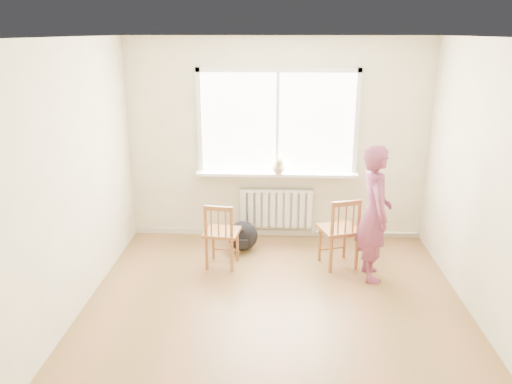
# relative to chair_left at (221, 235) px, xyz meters

# --- Properties ---
(floor) EXTENTS (4.50, 4.50, 0.00)m
(floor) POSITION_rel_chair_left_xyz_m (0.66, -1.22, -0.42)
(floor) COLOR #92613B
(floor) RESTS_ON ground
(ceiling) EXTENTS (4.50, 4.50, 0.00)m
(ceiling) POSITION_rel_chair_left_xyz_m (0.66, -1.22, 2.28)
(ceiling) COLOR white
(ceiling) RESTS_ON back_wall
(back_wall) EXTENTS (4.00, 0.01, 2.70)m
(back_wall) POSITION_rel_chair_left_xyz_m (0.66, 1.03, 0.93)
(back_wall) COLOR #EDE6BE
(back_wall) RESTS_ON ground
(window) EXTENTS (2.12, 0.05, 1.42)m
(window) POSITION_rel_chair_left_xyz_m (0.66, 1.01, 1.25)
(window) COLOR white
(window) RESTS_ON back_wall
(windowsill) EXTENTS (2.15, 0.22, 0.04)m
(windowsill) POSITION_rel_chair_left_xyz_m (0.66, 0.92, 0.51)
(windowsill) COLOR white
(windowsill) RESTS_ON back_wall
(radiator) EXTENTS (1.00, 0.12, 0.55)m
(radiator) POSITION_rel_chair_left_xyz_m (0.66, 0.94, 0.02)
(radiator) COLOR white
(radiator) RESTS_ON back_wall
(heating_pipe) EXTENTS (1.40, 0.04, 0.04)m
(heating_pipe) POSITION_rel_chair_left_xyz_m (1.91, 0.97, -0.34)
(heating_pipe) COLOR silver
(heating_pipe) RESTS_ON back_wall
(baseboard) EXTENTS (4.00, 0.03, 0.08)m
(baseboard) POSITION_rel_chair_left_xyz_m (0.66, 1.02, -0.38)
(baseboard) COLOR beige
(baseboard) RESTS_ON ground
(chair_left) EXTENTS (0.45, 0.44, 0.82)m
(chair_left) POSITION_rel_chair_left_xyz_m (0.00, 0.00, 0.00)
(chair_left) COLOR #92582A
(chair_left) RESTS_ON floor
(chair_right) EXTENTS (0.55, 0.54, 0.89)m
(chair_right) POSITION_rel_chair_left_xyz_m (1.43, 0.07, 0.03)
(chair_right) COLOR #92582A
(chair_right) RESTS_ON floor
(person) EXTENTS (0.41, 0.60, 1.58)m
(person) POSITION_rel_chair_left_xyz_m (1.77, -0.17, 0.37)
(person) COLOR #CC4452
(person) RESTS_ON floor
(cat) EXTENTS (0.18, 0.39, 0.26)m
(cat) POSITION_rel_chair_left_xyz_m (0.68, 0.84, 0.64)
(cat) COLOR beige
(cat) RESTS_ON windowsill
(backpack) EXTENTS (0.45, 0.37, 0.40)m
(backpack) POSITION_rel_chair_left_xyz_m (0.22, 0.51, -0.22)
(backpack) COLOR black
(backpack) RESTS_ON floor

